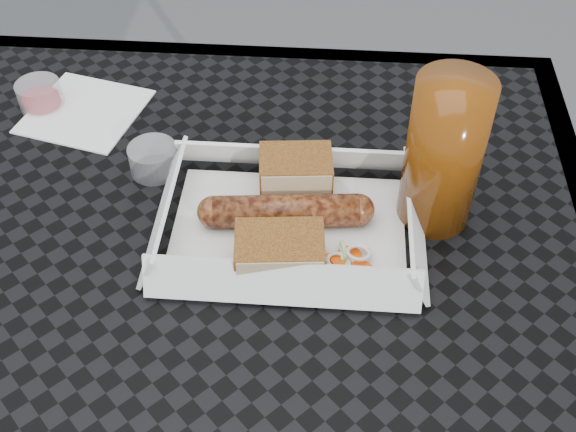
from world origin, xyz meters
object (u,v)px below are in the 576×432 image
(patio_table, at_px, (183,341))
(bratwurst, at_px, (286,211))
(drink_glass, at_px, (444,154))
(food_tray, at_px, (289,229))

(patio_table, xyz_separation_m, bratwurst, (0.09, 0.09, 0.10))
(bratwurst, bearing_deg, drink_glass, 10.45)
(patio_table, distance_m, food_tray, 0.15)
(patio_table, xyz_separation_m, food_tray, (0.10, 0.08, 0.08))
(bratwurst, height_order, drink_glass, drink_glass)
(food_tray, relative_size, drink_glass, 1.42)
(patio_table, relative_size, drink_glass, 5.17)
(bratwurst, distance_m, drink_glass, 0.15)
(food_tray, xyz_separation_m, drink_glass, (0.14, 0.03, 0.08))
(food_tray, bearing_deg, patio_table, -139.57)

